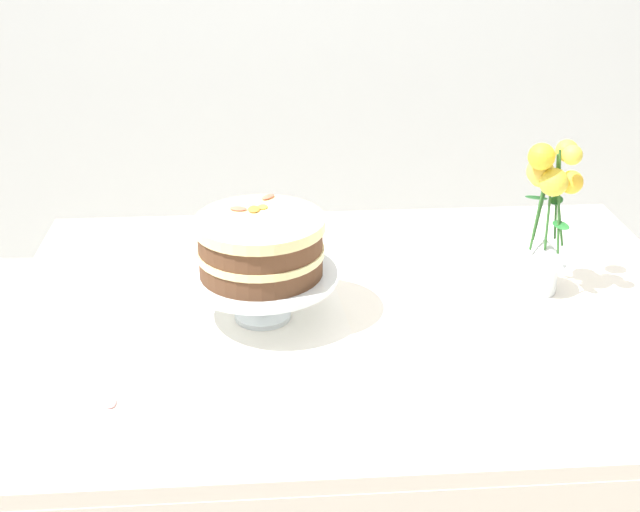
{
  "coord_description": "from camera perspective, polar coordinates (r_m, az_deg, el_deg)",
  "views": [
    {
      "loc": [
        -0.18,
        -1.4,
        1.53
      ],
      "look_at": [
        -0.08,
        -0.01,
        0.86
      ],
      "focal_mm": 45.52,
      "sensor_mm": 36.0,
      "label": 1
    }
  ],
  "objects": [
    {
      "name": "cake_stand",
      "position": [
        1.54,
        -4.12,
        -1.71
      ],
      "size": [
        0.29,
        0.29,
        0.1
      ],
      "color": "silver",
      "rests_on": "linen_napkin"
    },
    {
      "name": "loose_petal_0",
      "position": [
        1.39,
        -14.56,
        -9.93
      ],
      "size": [
        0.03,
        0.04,
        0.01
      ],
      "primitive_type": "ellipsoid",
      "rotation": [
        0.0,
        0.0,
        1.76
      ],
      "color": "pink",
      "rests_on": "dining_table"
    },
    {
      "name": "flower_vase",
      "position": [
        1.67,
        15.58,
        2.39
      ],
      "size": [
        0.12,
        0.11,
        0.33
      ],
      "color": "silver",
      "rests_on": "dining_table"
    },
    {
      "name": "linen_napkin",
      "position": [
        1.58,
        -4.03,
        -4.33
      ],
      "size": [
        0.34,
        0.34,
        0.0
      ],
      "primitive_type": "cube",
      "rotation": [
        0.0,
        0.0,
        0.08
      ],
      "color": "white",
      "rests_on": "dining_table"
    },
    {
      "name": "layer_cake",
      "position": [
        1.51,
        -4.2,
        0.76
      ],
      "size": [
        0.24,
        0.24,
        0.12
      ],
      "color": "brown",
      "rests_on": "cake_stand"
    },
    {
      "name": "dining_table",
      "position": [
        1.65,
        2.66,
        -6.75
      ],
      "size": [
        1.4,
        1.0,
        0.74
      ],
      "color": "white",
      "rests_on": "ground"
    }
  ]
}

